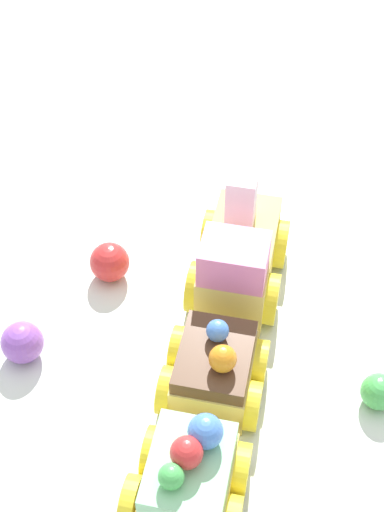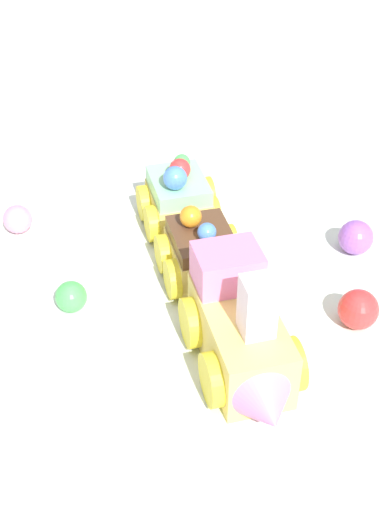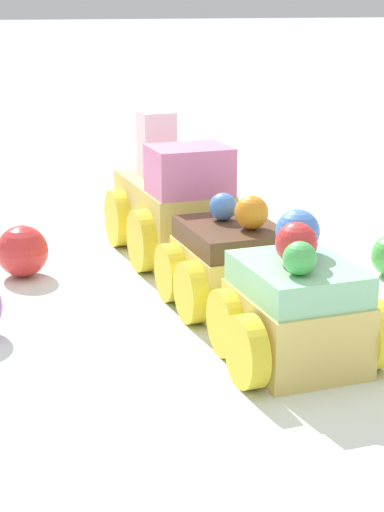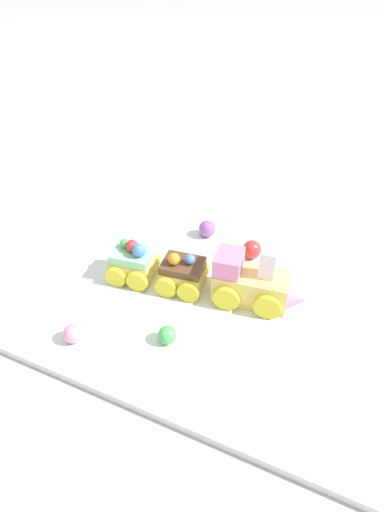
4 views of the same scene
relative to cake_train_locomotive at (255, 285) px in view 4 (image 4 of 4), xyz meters
name	(u,v)px [view 4 (image 4 of 4)]	position (x,y,z in m)	size (l,w,h in m)	color
ground_plane	(208,290)	(-0.07, 0.01, -0.04)	(10.00, 10.00, 0.00)	#B2B2B7
display_board	(209,287)	(-0.07, 0.01, -0.03)	(0.74, 0.43, 0.01)	silver
cake_train_locomotive	(255,285)	(0.00, 0.00, 0.00)	(0.13, 0.07, 0.09)	#EACC66
cake_car_chocolate	(183,274)	(-0.10, -0.01, -0.01)	(0.07, 0.07, 0.06)	#EACC66
cake_car_mint	(134,263)	(-0.18, -0.02, 0.00)	(0.07, 0.07, 0.07)	#EACC66
gumball_purple	(207,229)	(-0.12, 0.12, -0.01)	(0.03, 0.03, 0.03)	#9956C6
gumball_green	(167,335)	(-0.08, -0.11, -0.02)	(0.02, 0.02, 0.02)	#4CBC56
gumball_pink	(73,333)	(-0.18, -0.16, -0.02)	(0.02, 0.02, 0.02)	pink
gumball_red	(252,250)	(-0.03, 0.09, -0.01)	(0.03, 0.03, 0.03)	red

